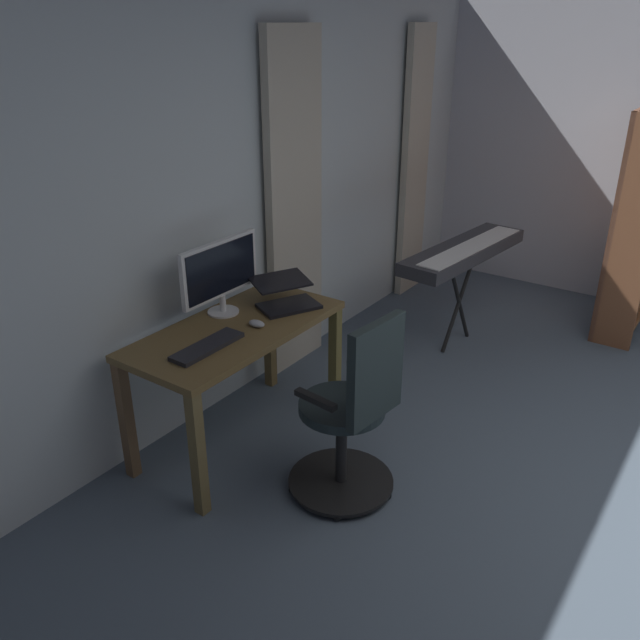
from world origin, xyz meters
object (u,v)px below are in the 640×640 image
at_px(computer_mouse, 257,324).
at_px(office_chair, 352,417).
at_px(laptop, 286,297).
at_px(bookshelf, 636,223).
at_px(computer_keyboard, 207,346).
at_px(piano_keyboard, 464,253).
at_px(desk, 237,344).
at_px(computer_monitor, 220,272).

bearing_deg(computer_mouse, office_chair, 81.22).
xyz_separation_m(laptop, bookshelf, (-2.55, 1.40, 0.07)).
height_order(laptop, computer_mouse, laptop).
relative_size(office_chair, computer_keyboard, 2.41).
distance_m(computer_mouse, bookshelf, 3.18).
height_order(computer_mouse, bookshelf, bookshelf).
relative_size(computer_keyboard, bookshelf, 0.24).
distance_m(bookshelf, piano_keyboard, 1.41).
height_order(desk, piano_keyboard, piano_keyboard).
bearing_deg(office_chair, laptop, 66.10).
distance_m(computer_monitor, computer_keyboard, 0.51).
height_order(computer_mouse, piano_keyboard, piano_keyboard).
xyz_separation_m(desk, piano_keyboard, (-1.89, 0.52, 0.11)).
xyz_separation_m(computer_monitor, laptop, (-0.29, 0.23, -0.20)).
height_order(desk, bookshelf, bookshelf).
distance_m(desk, office_chair, 0.81).
bearing_deg(desk, computer_mouse, 122.90).
relative_size(office_chair, computer_mouse, 10.31).
height_order(office_chair, computer_keyboard, office_chair).
height_order(office_chair, bookshelf, bookshelf).
distance_m(desk, computer_monitor, 0.42).
distance_m(desk, computer_keyboard, 0.32).
height_order(computer_monitor, bookshelf, bookshelf).
bearing_deg(computer_mouse, bookshelf, 154.90).
bearing_deg(office_chair, piano_keyboard, 14.42).
height_order(computer_keyboard, computer_mouse, computer_mouse).
bearing_deg(laptop, computer_monitor, -11.96).
relative_size(computer_monitor, computer_keyboard, 1.36).
bearing_deg(bookshelf, computer_monitor, -29.83).
relative_size(desk, piano_keyboard, 0.98).
xyz_separation_m(desk, computer_mouse, (-0.06, 0.10, 0.13)).
bearing_deg(bookshelf, desk, -26.18).
relative_size(office_chair, piano_keyboard, 0.79).
xyz_separation_m(laptop, computer_mouse, (0.33, 0.05, -0.04)).
bearing_deg(computer_keyboard, bookshelf, 156.78).
bearing_deg(piano_keyboard, office_chair, 13.75).
xyz_separation_m(desk, computer_keyboard, (0.28, 0.06, 0.12)).
height_order(laptop, piano_keyboard, laptop).
xyz_separation_m(computer_keyboard, computer_mouse, (-0.35, 0.04, 0.01)).
relative_size(computer_monitor, laptop, 1.31).
distance_m(computer_monitor, bookshelf, 3.28).
bearing_deg(piano_keyboard, computer_keyboard, -6.29).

